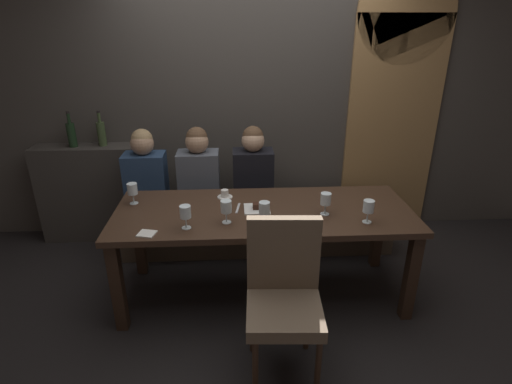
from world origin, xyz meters
TOP-DOWN VIEW (x-y plane):
  - ground at (0.00, 0.00)m, footprint 9.00×9.00m
  - back_wall_tiled at (0.00, 1.22)m, footprint 6.00×0.12m
  - arched_door at (1.35, 1.15)m, footprint 0.90×0.05m
  - back_counter at (-1.55, 1.04)m, footprint 1.10×0.28m
  - dining_table at (0.00, 0.00)m, footprint 2.20×0.84m
  - banquette_bench at (0.00, 0.70)m, footprint 2.50×0.44m
  - chair_near_side at (0.07, -0.72)m, footprint 0.46×0.46m
  - diner_redhead at (-1.00, 0.71)m, footprint 0.36×0.24m
  - diner_bearded at (-0.53, 0.68)m, footprint 0.36×0.24m
  - diner_far_end at (-0.04, 0.72)m, footprint 0.36×0.24m
  - wine_bottle_dark_red at (-1.70, 1.02)m, footprint 0.08×0.08m
  - wine_bottle_pale_label at (-1.44, 1.05)m, footprint 0.08×0.08m
  - wine_glass_far_left at (-0.01, -0.22)m, footprint 0.08×0.08m
  - wine_glass_center_front at (-0.98, 0.17)m, footprint 0.08×0.08m
  - wine_glass_center_back at (0.44, -0.10)m, footprint 0.08×0.08m
  - wine_glass_end_right at (0.70, -0.24)m, footprint 0.08×0.08m
  - wine_glass_end_left at (-0.54, -0.25)m, footprint 0.08×0.08m
  - wine_glass_near_left at (-0.27, -0.19)m, footprint 0.08×0.08m
  - espresso_cup at (-0.29, 0.24)m, footprint 0.12×0.12m
  - dessert_plate at (-0.05, 0.01)m, footprint 0.19×0.19m
  - fork_on_table at (-0.19, 0.03)m, footprint 0.04×0.17m
  - folded_napkin at (-0.79, -0.33)m, footprint 0.13×0.12m

SIDE VIEW (x-z plane):
  - ground at x=0.00m, z-range 0.00..0.00m
  - banquette_bench at x=0.00m, z-range 0.00..0.45m
  - back_counter at x=-1.55m, z-range 0.00..0.95m
  - chair_near_side at x=0.07m, z-range 0.07..1.05m
  - dining_table at x=0.00m, z-range 0.28..1.02m
  - fork_on_table at x=-0.19m, z-range 0.74..0.75m
  - folded_napkin at x=-0.79m, z-range 0.74..0.75m
  - dessert_plate at x=-0.05m, z-range 0.73..0.78m
  - espresso_cup at x=-0.29m, z-range 0.73..0.80m
  - diner_redhead at x=-1.00m, z-range 0.43..1.16m
  - diner_far_end at x=-0.04m, z-range 0.43..1.17m
  - diner_bearded at x=-0.53m, z-range 0.43..1.18m
  - wine_glass_end_right at x=0.70m, z-range 0.77..0.93m
  - wine_glass_near_left at x=-0.27m, z-range 0.77..0.93m
  - wine_glass_end_left at x=-0.54m, z-range 0.77..0.93m
  - wine_glass_far_left at x=-0.01m, z-range 0.77..0.93m
  - wine_glass_center_front at x=-0.98m, z-range 0.77..0.93m
  - wine_glass_center_back at x=0.44m, z-range 0.77..0.94m
  - wine_bottle_dark_red at x=-1.70m, z-range 0.91..1.23m
  - wine_bottle_pale_label at x=-1.44m, z-range 0.91..1.23m
  - arched_door at x=1.35m, z-range 0.09..2.64m
  - back_wall_tiled at x=0.00m, z-range 0.00..3.00m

